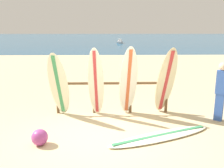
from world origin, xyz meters
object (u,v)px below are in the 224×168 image
surfboard_lying_on_sand (161,136)px  small_boat_offshore (120,42)px  surfboard_rack (112,91)px  surfboard_leaning_far_left (59,85)px  beachgoer_standing (221,89)px  beach_ball (40,137)px  surfboard_leaning_center_left (128,81)px  surfboard_leaning_left (96,83)px  surfboard_leaning_center (166,82)px

surfboard_lying_on_sand → small_boat_offshore: small_boat_offshore is taller
surfboard_rack → surfboard_leaning_far_left: 1.62m
small_boat_offshore → beachgoer_standing: bearing=-88.7°
beach_ball → surfboard_rack: bearing=51.4°
surfboard_leaning_far_left → surfboard_leaning_center_left: surfboard_leaning_center_left is taller
surfboard_leaning_left → surfboard_rack: bearing=33.3°
surfboard_leaning_center_left → surfboard_leaning_center: size_ratio=1.01×
surfboard_rack → surfboard_lying_on_sand: bearing=-57.9°
surfboard_leaning_left → small_boat_offshore: 34.86m
small_boat_offshore → surfboard_leaning_center: bearing=-91.0°
surfboard_leaning_left → surfboard_leaning_center: surfboard_leaning_center is taller
surfboard_leaning_left → beach_ball: (-1.20, -1.80, -0.85)m
beachgoer_standing → small_boat_offshore: 35.17m
surfboard_lying_on_sand → beach_ball: bearing=-173.7°
surfboard_leaning_far_left → surfboard_lying_on_sand: 3.19m
surfboard_leaning_left → beach_ball: size_ratio=5.59×
surfboard_leaning_center_left → surfboard_leaning_center: (1.10, -0.02, -0.01)m
beachgoer_standing → surfboard_leaning_center: bearing=162.9°
surfboard_rack → surfboard_leaning_center_left: 0.64m
surfboard_rack → surfboard_leaning_center: size_ratio=1.66×
surfboard_leaning_left → surfboard_leaning_center: 2.05m
surfboard_rack → surfboard_leaning_center_left: size_ratio=1.64×
surfboard_leaning_center → beach_ball: 3.83m
surfboard_rack → small_boat_offshore: surfboard_rack is taller
surfboard_leaning_center_left → beach_ball: 2.97m
surfboard_leaning_far_left → surfboard_leaning_left: bearing=2.3°
surfboard_rack → surfboard_lying_on_sand: surfboard_rack is taller
surfboard_lying_on_sand → beachgoer_standing: (1.87, 1.08, 0.88)m
surfboard_leaning_far_left → surfboard_leaning_left: surfboard_leaning_left is taller
surfboard_leaning_far_left → beachgoer_standing: 4.57m
surfboard_leaning_center → small_boat_offshore: surfboard_leaning_center is taller
beachgoer_standing → surfboard_leaning_far_left: bearing=175.4°
surfboard_leaning_far_left → beachgoer_standing: surfboard_leaning_far_left is taller
surfboard_leaning_left → surfboard_leaning_center_left: (0.95, 0.06, 0.02)m
surfboard_lying_on_sand → beach_ball: (-2.82, -0.31, 0.15)m
surfboard_leaning_center_left → small_boat_offshore: surfboard_leaning_center_left is taller
surfboard_leaning_left → small_boat_offshore: bearing=85.6°
surfboard_leaning_left → small_boat_offshore: surfboard_leaning_left is taller
surfboard_leaning_far_left → small_boat_offshore: surfboard_leaning_far_left is taller
surfboard_leaning_left → beach_ball: bearing=-123.8°
surfboard_leaning_left → surfboard_lying_on_sand: bearing=-42.6°
surfboard_leaning_center → small_boat_offshore: (0.63, 34.71, -0.78)m
surfboard_rack → surfboard_leaning_center: (1.56, -0.28, 0.35)m
surfboard_leaning_far_left → small_boat_offshore: 34.99m
surfboard_leaning_center → surfboard_rack: bearing=169.7°
surfboard_leaning_far_left → beach_ball: 1.93m
surfboard_leaning_far_left → beach_ball: surfboard_leaning_far_left is taller
surfboard_rack → small_boat_offshore: bearing=86.4°
small_boat_offshore → beach_ball: small_boat_offshore is taller
small_boat_offshore → surfboard_leaning_far_left: bearing=-96.1°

